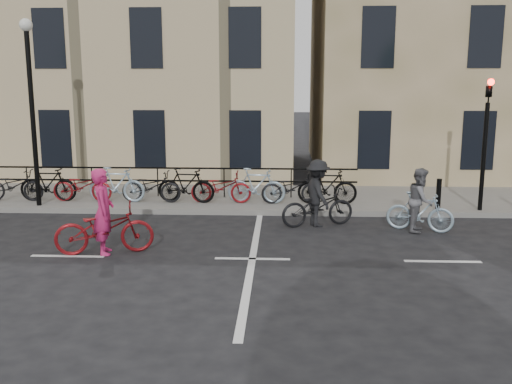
{
  "coord_description": "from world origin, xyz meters",
  "views": [
    {
      "loc": [
        0.62,
        -11.61,
        3.71
      ],
      "look_at": [
        -0.01,
        1.83,
        1.1
      ],
      "focal_mm": 40.0,
      "sensor_mm": 36.0,
      "label": 1
    }
  ],
  "objects_px": {
    "lamp_post": "(31,90)",
    "cyclist_grey": "(420,206)",
    "traffic_light": "(486,128)",
    "cyclist_dark": "(318,200)",
    "cyclist_pink": "(104,224)"
  },
  "relations": [
    {
      "from": "traffic_light",
      "to": "lamp_post",
      "type": "xyz_separation_m",
      "value": [
        -12.7,
        0.06,
        1.04
      ]
    },
    {
      "from": "cyclist_pink",
      "to": "cyclist_dark",
      "type": "bearing_deg",
      "value": -75.64
    },
    {
      "from": "lamp_post",
      "to": "cyclist_grey",
      "type": "bearing_deg",
      "value": -10.21
    },
    {
      "from": "lamp_post",
      "to": "cyclist_pink",
      "type": "height_order",
      "value": "lamp_post"
    },
    {
      "from": "traffic_light",
      "to": "cyclist_grey",
      "type": "xyz_separation_m",
      "value": [
        -2.12,
        -1.85,
        -1.8
      ]
    },
    {
      "from": "lamp_post",
      "to": "cyclist_pink",
      "type": "distance_m",
      "value": 5.98
    },
    {
      "from": "cyclist_grey",
      "to": "traffic_light",
      "type": "bearing_deg",
      "value": -28.58
    },
    {
      "from": "cyclist_pink",
      "to": "traffic_light",
      "type": "bearing_deg",
      "value": -81.32
    },
    {
      "from": "cyclist_grey",
      "to": "cyclist_dark",
      "type": "height_order",
      "value": "cyclist_dark"
    },
    {
      "from": "lamp_post",
      "to": "cyclist_dark",
      "type": "xyz_separation_m",
      "value": [
        8.04,
        -1.48,
        -2.8
      ]
    },
    {
      "from": "lamp_post",
      "to": "cyclist_pink",
      "type": "xyz_separation_m",
      "value": [
        3.25,
        -4.14,
        -2.83
      ]
    },
    {
      "from": "cyclist_grey",
      "to": "cyclist_dark",
      "type": "distance_m",
      "value": 2.57
    },
    {
      "from": "traffic_light",
      "to": "cyclist_grey",
      "type": "bearing_deg",
      "value": -138.95
    },
    {
      "from": "traffic_light",
      "to": "cyclist_dark",
      "type": "relative_size",
      "value": 1.88
    },
    {
      "from": "traffic_light",
      "to": "cyclist_dark",
      "type": "xyz_separation_m",
      "value": [
        -4.66,
        -1.42,
        -1.77
      ]
    }
  ]
}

